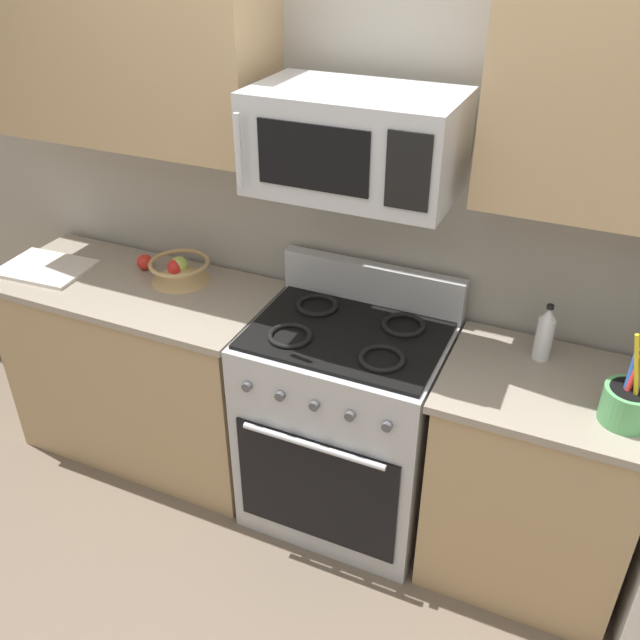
{
  "coord_description": "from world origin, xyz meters",
  "views": [
    {
      "loc": [
        0.8,
        -1.43,
        2.33
      ],
      "look_at": [
        -0.06,
        0.5,
        1.03
      ],
      "focal_mm": 38.5,
      "sensor_mm": 36.0,
      "label": 1
    }
  ],
  "objects_px": {
    "fruit_basket": "(180,269)",
    "bottle_vinegar": "(545,334)",
    "microwave": "(355,142)",
    "utensil_crock": "(628,402)",
    "apple_loose": "(145,262)",
    "cutting_board": "(46,268)",
    "range_oven": "(345,423)"
  },
  "relations": [
    {
      "from": "bottle_vinegar",
      "to": "utensil_crock",
      "type": "bearing_deg",
      "value": -40.2
    },
    {
      "from": "utensil_crock",
      "to": "apple_loose",
      "type": "bearing_deg",
      "value": 173.32
    },
    {
      "from": "apple_loose",
      "to": "utensil_crock",
      "type": "bearing_deg",
      "value": -6.68
    },
    {
      "from": "fruit_basket",
      "to": "range_oven",
      "type": "bearing_deg",
      "value": -7.7
    },
    {
      "from": "fruit_basket",
      "to": "microwave",
      "type": "bearing_deg",
      "value": -5.98
    },
    {
      "from": "range_oven",
      "to": "cutting_board",
      "type": "distance_m",
      "value": 1.51
    },
    {
      "from": "utensil_crock",
      "to": "bottle_vinegar",
      "type": "bearing_deg",
      "value": 139.8
    },
    {
      "from": "apple_loose",
      "to": "bottle_vinegar",
      "type": "height_order",
      "value": "bottle_vinegar"
    },
    {
      "from": "range_oven",
      "to": "bottle_vinegar",
      "type": "height_order",
      "value": "bottle_vinegar"
    },
    {
      "from": "utensil_crock",
      "to": "cutting_board",
      "type": "xyz_separation_m",
      "value": [
        -2.43,
        0.05,
        -0.07
      ]
    },
    {
      "from": "fruit_basket",
      "to": "cutting_board",
      "type": "bearing_deg",
      "value": -164.97
    },
    {
      "from": "microwave",
      "to": "apple_loose",
      "type": "bearing_deg",
      "value": 173.98
    },
    {
      "from": "apple_loose",
      "to": "bottle_vinegar",
      "type": "xyz_separation_m",
      "value": [
        1.73,
        0.01,
        0.07
      ]
    },
    {
      "from": "cutting_board",
      "to": "bottle_vinegar",
      "type": "distance_m",
      "value": 2.15
    },
    {
      "from": "microwave",
      "to": "fruit_basket",
      "type": "height_order",
      "value": "microwave"
    },
    {
      "from": "microwave",
      "to": "fruit_basket",
      "type": "relative_size",
      "value": 2.6
    },
    {
      "from": "fruit_basket",
      "to": "bottle_vinegar",
      "type": "xyz_separation_m",
      "value": [
        1.53,
        0.04,
        0.05
      ]
    },
    {
      "from": "fruit_basket",
      "to": "cutting_board",
      "type": "distance_m",
      "value": 0.63
    },
    {
      "from": "range_oven",
      "to": "microwave",
      "type": "height_order",
      "value": "microwave"
    },
    {
      "from": "fruit_basket",
      "to": "apple_loose",
      "type": "height_order",
      "value": "fruit_basket"
    },
    {
      "from": "fruit_basket",
      "to": "bottle_vinegar",
      "type": "relative_size",
      "value": 1.19
    },
    {
      "from": "cutting_board",
      "to": "bottle_vinegar",
      "type": "relative_size",
      "value": 1.74
    },
    {
      "from": "bottle_vinegar",
      "to": "range_oven",
      "type": "bearing_deg",
      "value": -167.94
    },
    {
      "from": "apple_loose",
      "to": "bottle_vinegar",
      "type": "relative_size",
      "value": 0.32
    },
    {
      "from": "utensil_crock",
      "to": "cutting_board",
      "type": "bearing_deg",
      "value": 178.77
    },
    {
      "from": "fruit_basket",
      "to": "apple_loose",
      "type": "xyz_separation_m",
      "value": [
        -0.2,
        0.02,
        -0.02
      ]
    },
    {
      "from": "microwave",
      "to": "fruit_basket",
      "type": "bearing_deg",
      "value": 174.02
    },
    {
      "from": "microwave",
      "to": "utensil_crock",
      "type": "height_order",
      "value": "microwave"
    },
    {
      "from": "fruit_basket",
      "to": "utensil_crock",
      "type": "bearing_deg",
      "value": -6.74
    },
    {
      "from": "apple_loose",
      "to": "cutting_board",
      "type": "distance_m",
      "value": 0.45
    },
    {
      "from": "apple_loose",
      "to": "bottle_vinegar",
      "type": "distance_m",
      "value": 1.73
    },
    {
      "from": "fruit_basket",
      "to": "cutting_board",
      "type": "relative_size",
      "value": 0.68
    }
  ]
}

